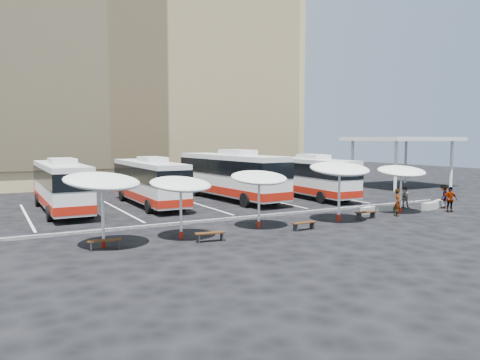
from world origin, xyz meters
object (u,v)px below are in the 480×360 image
conc_bench_1 (384,208)px  wood_bench_2 (304,224)px  wood_bench_0 (105,242)px  sunshade_3 (340,169)px  sunshade_1 (181,184)px  sunshade_2 (259,178)px  conc_bench_2 (430,206)px  passenger_1 (405,197)px  passenger_2 (450,199)px  bus_3 (306,175)px  sunshade_0 (102,182)px  passenger_3 (444,196)px  bus_0 (61,184)px  wood_bench_1 (210,235)px  passenger_0 (398,203)px  bus_2 (230,174)px  bus_1 (149,180)px  conc_bench_0 (368,210)px  conc_bench_3 (438,203)px  wood_bench_3 (366,213)px  sunshade_4 (401,171)px

conc_bench_1 → wood_bench_2: bearing=-162.2°
wood_bench_0 → sunshade_3: bearing=2.7°
sunshade_1 → sunshade_2: (4.91, 0.63, 0.08)m
conc_bench_2 → passenger_1: bearing=125.7°
conc_bench_1 → sunshade_1: bearing=-173.8°
sunshade_2 → passenger_2: sunshade_2 is taller
bus_3 → sunshade_3: (-5.36, -10.56, 1.28)m
sunshade_0 → passenger_3: bearing=1.8°
bus_0 → passenger_3: (24.41, -11.62, -1.03)m
bus_0 → conc_bench_1: size_ratio=10.80×
sunshade_1 → conc_bench_1: size_ratio=3.31×
conc_bench_1 → passenger_3: (4.70, -1.08, 0.67)m
sunshade_0 → conc_bench_1: size_ratio=4.16×
conc_bench_1 → passenger_2: (3.58, -2.45, 0.67)m
wood_bench_1 → passenger_0: bearing=4.4°
sunshade_2 → conc_bench_1: bearing=5.7°
sunshade_3 → wood_bench_1: sunshade_3 is taller
wood_bench_0 → passenger_3: bearing=2.9°
bus_2 → wood_bench_0: 18.33m
conc_bench_1 → passenger_1: (2.33, 0.34, 0.60)m
wood_bench_2 → bus_2: bearing=79.9°
bus_1 → conc_bench_0: (11.71, -10.81, -1.66)m
conc_bench_2 → passenger_1: (-0.99, 1.38, 0.55)m
bus_3 → conc_bench_2: 10.68m
conc_bench_2 → conc_bench_3: 1.86m
wood_bench_2 → wood_bench_3: 5.68m
bus_1 → conc_bench_1: size_ratio=10.75×
conc_bench_0 → passenger_1: passenger_1 is taller
sunshade_3 → passenger_1: 8.36m
sunshade_4 → wood_bench_1: 15.44m
bus_2 → sunshade_4: bearing=-62.8°
passenger_0 → passenger_2: passenger_0 is taller
sunshade_3 → bus_3: bearing=63.1°
wood_bench_3 → passenger_1: bearing=20.4°
passenger_1 → bus_0: bearing=15.1°
sunshade_0 → sunshade_4: sunshade_0 is taller
bus_0 → sunshade_4: (20.10, -11.59, 0.92)m
sunshade_0 → conc_bench_0: (17.79, 1.62, -2.83)m
passenger_1 → wood_bench_1: bearing=51.3°
wood_bench_3 → sunshade_3: bearing=175.2°
bus_1 → sunshade_2: 11.99m
wood_bench_1 → conc_bench_3: bearing=7.7°
sunshade_1 → conc_bench_2: sunshade_1 is taller
passenger_3 → conc_bench_3: bearing=-142.5°
bus_3 → passenger_0: 11.01m
sunshade_2 → wood_bench_0: bearing=-172.1°
bus_3 → wood_bench_3: (-3.32, -10.73, -1.54)m
wood_bench_2 → conc_bench_1: bearing=17.8°
sunshade_0 → sunshade_3: bearing=1.0°
bus_3 → wood_bench_3: bus_3 is taller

